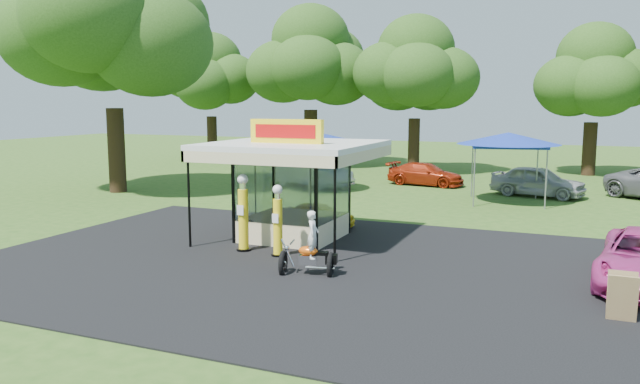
# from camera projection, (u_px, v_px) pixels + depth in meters

# --- Properties ---
(ground) EXTENTS (120.00, 120.00, 0.00)m
(ground) POSITION_uv_depth(u_px,v_px,m) (281.00, 283.00, 16.49)
(ground) COLOR #2E531A
(ground) RESTS_ON ground
(asphalt_apron) EXTENTS (20.00, 14.00, 0.04)m
(asphalt_apron) POSITION_uv_depth(u_px,v_px,m) (312.00, 264.00, 18.31)
(asphalt_apron) COLOR black
(asphalt_apron) RESTS_ON ground
(gas_station_kiosk) EXTENTS (5.40, 5.40, 4.18)m
(gas_station_kiosk) POSITION_uv_depth(u_px,v_px,m) (293.00, 188.00, 21.55)
(gas_station_kiosk) COLOR white
(gas_station_kiosk) RESTS_ON ground
(gas_pump_left) EXTENTS (0.47, 0.47, 2.50)m
(gas_pump_left) POSITION_uv_depth(u_px,v_px,m) (243.00, 215.00, 19.77)
(gas_pump_left) COLOR black
(gas_pump_left) RESTS_ON ground
(gas_pump_right) EXTENTS (0.42, 0.42, 2.25)m
(gas_pump_right) POSITION_uv_depth(u_px,v_px,m) (278.00, 223.00, 19.11)
(gas_pump_right) COLOR black
(gas_pump_right) RESTS_ON ground
(motorcycle) EXTENTS (1.66, 1.09, 1.89)m
(motorcycle) POSITION_uv_depth(u_px,v_px,m) (311.00, 250.00, 17.11)
(motorcycle) COLOR black
(motorcycle) RESTS_ON ground
(spare_tires) EXTENTS (0.83, 0.56, 0.69)m
(spare_tires) POSITION_uv_depth(u_px,v_px,m) (248.00, 229.00, 21.82)
(spare_tires) COLOR black
(spare_tires) RESTS_ON ground
(a_frame_sign) EXTENTS (0.61, 0.54, 1.09)m
(a_frame_sign) POSITION_uv_depth(u_px,v_px,m) (622.00, 297.00, 13.51)
(a_frame_sign) COLOR #593819
(a_frame_sign) RESTS_ON ground
(kiosk_car) EXTENTS (2.82, 1.13, 0.96)m
(kiosk_car) POSITION_uv_depth(u_px,v_px,m) (318.00, 215.00, 23.75)
(kiosk_car) COLOR yellow
(kiosk_car) RESTS_ON ground
(bg_car_a) EXTENTS (5.33, 3.52, 1.66)m
(bg_car_a) POSITION_uv_depth(u_px,v_px,m) (312.00, 172.00, 35.17)
(bg_car_a) COLOR silver
(bg_car_a) RESTS_ON ground
(bg_car_b) EXTENTS (4.62, 2.43, 1.28)m
(bg_car_b) POSITION_uv_depth(u_px,v_px,m) (426.00, 174.00, 35.69)
(bg_car_b) COLOR #9F250C
(bg_car_b) RESTS_ON ground
(bg_car_c) EXTENTS (4.89, 2.90, 1.56)m
(bg_car_c) POSITION_uv_depth(u_px,v_px,m) (538.00, 181.00, 31.43)
(bg_car_c) COLOR #A9A8AD
(bg_car_c) RESTS_ON ground
(tent_west) EXTENTS (4.73, 4.73, 3.30)m
(tent_west) POSITION_uv_depth(u_px,v_px,m) (304.00, 135.00, 33.38)
(tent_west) COLOR gray
(tent_west) RESTS_ON ground
(tent_east) EXTENTS (4.76, 4.76, 3.33)m
(tent_east) POSITION_uv_depth(u_px,v_px,m) (508.00, 139.00, 29.25)
(tent_east) COLOR gray
(tent_east) RESTS_ON ground
(oak_far_a) EXTENTS (8.45, 8.45, 10.01)m
(oak_far_a) POSITION_uv_depth(u_px,v_px,m) (211.00, 81.00, 50.00)
(oak_far_a) COLOR black
(oak_far_a) RESTS_ON ground
(oak_far_b) EXTENTS (9.67, 9.67, 11.53)m
(oak_far_b) POSITION_uv_depth(u_px,v_px,m) (311.00, 66.00, 45.62)
(oak_far_b) COLOR black
(oak_far_b) RESTS_ON ground
(oak_far_c) EXTENTS (8.72, 8.72, 10.28)m
(oak_far_c) POSITION_uv_depth(u_px,v_px,m) (415.00, 75.00, 41.71)
(oak_far_c) COLOR black
(oak_far_c) RESTS_ON ground
(oak_far_d) EXTENTS (8.01, 8.01, 9.54)m
(oak_far_d) POSITION_uv_depth(u_px,v_px,m) (594.00, 81.00, 39.81)
(oak_far_d) COLOR black
(oak_far_d) RESTS_ON ground
(oak_near) EXTENTS (11.36, 11.36, 13.08)m
(oak_near) POSITION_uv_depth(u_px,v_px,m) (111.00, 34.00, 31.99)
(oak_near) COLOR black
(oak_near) RESTS_ON ground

